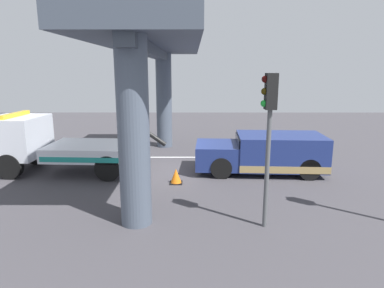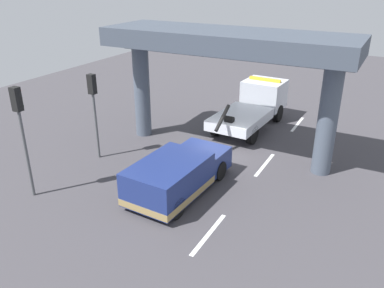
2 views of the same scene
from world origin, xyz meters
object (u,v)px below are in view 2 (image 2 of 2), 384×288
object	(u,v)px
tow_truck_white	(255,105)
traffic_light_far	(94,98)
traffic_light_near	(20,119)
towed_van_green	(177,175)
traffic_cone_orange	(189,147)

from	to	relation	value
tow_truck_white	traffic_light_far	world-z (taller)	traffic_light_far
traffic_light_near	traffic_light_far	distance (m)	4.01
towed_van_green	traffic_light_near	size ratio (longest dim) A/B	1.18
towed_van_green	traffic_light_far	world-z (taller)	traffic_light_far
traffic_light_near	towed_van_green	bearing A→B (deg)	-59.85
towed_van_green	traffic_cone_orange	xyz separation A→B (m)	(3.66, 1.45, -0.51)
traffic_light_far	traffic_light_near	bearing A→B (deg)	180.00
traffic_light_near	traffic_cone_orange	world-z (taller)	traffic_light_near
tow_truck_white	traffic_light_near	xyz separation A→B (m)	(-11.81, 5.05, 2.06)
traffic_light_near	traffic_cone_orange	bearing A→B (deg)	-28.42
tow_truck_white	towed_van_green	xyz separation A→B (m)	(-8.90, 0.04, -0.42)
tow_truck_white	traffic_cone_orange	size ratio (longest dim) A/B	12.95
traffic_light_near	traffic_light_far	world-z (taller)	traffic_light_near
tow_truck_white	towed_van_green	bearing A→B (deg)	179.72
towed_van_green	traffic_light_near	bearing A→B (deg)	120.15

